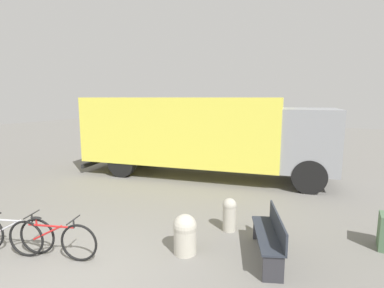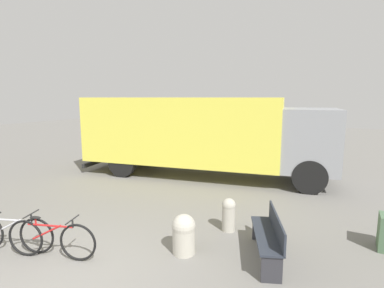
{
  "view_description": "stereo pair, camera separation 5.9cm",
  "coord_description": "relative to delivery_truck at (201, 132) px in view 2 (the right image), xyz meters",
  "views": [
    {
      "loc": [
        3.8,
        -2.96,
        2.96
      ],
      "look_at": [
        -0.11,
        4.68,
        1.62
      ],
      "focal_mm": 28.0,
      "sensor_mm": 36.0,
      "label": 1
    },
    {
      "loc": [
        3.85,
        -2.93,
        2.96
      ],
      "look_at": [
        -0.11,
        4.68,
        1.62
      ],
      "focal_mm": 28.0,
      "sensor_mm": 36.0,
      "label": 2
    }
  ],
  "objects": [
    {
      "name": "bicycle_middle",
      "position": [
        0.14,
        -6.63,
        -1.31
      ],
      "size": [
        1.69,
        0.65,
        0.8
      ],
      "rotation": [
        0.0,
        0.0,
        0.32
      ],
      "color": "black",
      "rests_on": "ground"
    },
    {
      "name": "ground_plane",
      "position": [
        0.99,
        -7.08,
        -1.69
      ],
      "size": [
        60.0,
        60.0,
        0.0
      ],
      "primitive_type": "plane",
      "color": "slate"
    },
    {
      "name": "park_bench",
      "position": [
        3.72,
        -4.77,
        -1.21
      ],
      "size": [
        0.95,
        1.64,
        0.85
      ],
      "rotation": [
        0.0,
        0.0,
        1.94
      ],
      "color": "#282D38",
      "rests_on": "ground"
    },
    {
      "name": "bollard_near_bench",
      "position": [
        2.22,
        -5.33,
        -1.28
      ],
      "size": [
        0.45,
        0.45,
        0.78
      ],
      "color": "#B2AD9E",
      "rests_on": "ground"
    },
    {
      "name": "delivery_truck",
      "position": [
        0.0,
        0.0,
        0.0
      ],
      "size": [
        9.47,
        3.82,
        2.96
      ],
      "rotation": [
        0.0,
        0.0,
        0.17
      ],
      "color": "#EAE04C",
      "rests_on": "ground"
    },
    {
      "name": "bicycle_near",
      "position": [
        -0.76,
        -6.81,
        -1.31
      ],
      "size": [
        1.68,
        0.67,
        0.8
      ],
      "rotation": [
        0.0,
        0.0,
        0.34
      ],
      "color": "black",
      "rests_on": "ground"
    },
    {
      "name": "bollard_far_bench",
      "position": [
        2.63,
        -4.01,
        -1.28
      ],
      "size": [
        0.31,
        0.31,
        0.75
      ],
      "color": "#B2AD9E",
      "rests_on": "ground"
    }
  ]
}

